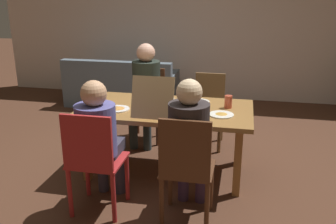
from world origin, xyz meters
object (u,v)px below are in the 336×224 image
(pizza_box_0, at_px, (158,108))
(plate_3, at_px, (117,108))
(drinking_glass_0, at_px, (228,102))
(plate_2, at_px, (163,99))
(chair_2, at_px, (186,167))
(plate_0, at_px, (221,114))
(chair_0, at_px, (148,100))
(person_0, at_px, (145,85))
(plate_1, at_px, (199,101))
(person_2, at_px, (189,138))
(drinking_glass_1, at_px, (98,99))
(couch, at_px, (122,89))
(dining_table, at_px, (166,115))
(person_1, at_px, (99,133))
(chair_3, at_px, (209,107))
(chair_1, at_px, (93,159))

(pizza_box_0, xyz_separation_m, plate_3, (-0.43, 0.03, -0.04))
(drinking_glass_0, bearing_deg, plate_2, 167.27)
(chair_2, bearing_deg, plate_0, 74.27)
(chair_0, bearing_deg, person_0, -90.00)
(person_0, distance_m, plate_1, 0.91)
(plate_1, distance_m, plate_3, 0.88)
(person_0, xyz_separation_m, plate_1, (0.74, -0.53, -0.01))
(person_2, bearing_deg, person_0, 116.99)
(chair_0, height_order, pizza_box_0, pizza_box_0)
(drinking_glass_1, xyz_separation_m, couch, (-0.53, 2.29, -0.51))
(dining_table, height_order, plate_3, plate_3)
(person_1, xyz_separation_m, plate_0, (1.00, 0.63, 0.03))
(person_1, bearing_deg, pizza_box_0, 55.26)
(person_0, distance_m, chair_3, 0.84)
(chair_3, bearing_deg, person_2, -90.00)
(plate_3, relative_size, drinking_glass_1, 2.06)
(plate_1, xyz_separation_m, plate_3, (-0.78, -0.42, 0.00))
(plate_1, bearing_deg, person_2, -87.50)
(person_2, bearing_deg, couch, 118.00)
(chair_0, distance_m, person_0, 0.27)
(plate_0, bearing_deg, chair_0, 133.61)
(plate_1, bearing_deg, couch, 127.95)
(chair_3, bearing_deg, drinking_glass_1, -139.45)
(person_1, distance_m, person_2, 0.79)
(pizza_box_0, height_order, plate_3, pizza_box_0)
(chair_0, bearing_deg, dining_table, -65.02)
(plate_2, height_order, plate_3, same)
(plate_1, bearing_deg, chair_0, 138.04)
(plate_0, relative_size, plate_1, 1.08)
(chair_0, height_order, drinking_glass_1, chair_0)
(chair_1, distance_m, plate_3, 0.77)
(chair_0, relative_size, person_2, 0.74)
(chair_2, xyz_separation_m, pizza_box_0, (-0.40, 0.71, 0.25))
(chair_3, distance_m, plate_0, 1.07)
(person_0, distance_m, plate_3, 0.95)
(plate_1, bearing_deg, person_1, -126.19)
(dining_table, height_order, drinking_glass_0, drinking_glass_0)
(chair_3, distance_m, drinking_glass_0, 0.87)
(chair_3, height_order, couch, chair_3)
(pizza_box_0, relative_size, plate_1, 2.30)
(pizza_box_0, relative_size, drinking_glass_1, 4.30)
(plate_3, distance_m, couch, 2.58)
(plate_1, distance_m, couch, 2.57)
(chair_0, xyz_separation_m, drinking_glass_1, (-0.29, -0.96, 0.27))
(chair_0, distance_m, plate_0, 1.47)
(plate_2, relative_size, plate_3, 1.04)
(chair_2, bearing_deg, dining_table, 111.56)
(person_1, relative_size, plate_0, 4.94)
(plate_3, bearing_deg, plate_1, 28.30)
(chair_3, bearing_deg, couch, 139.46)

